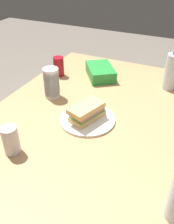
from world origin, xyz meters
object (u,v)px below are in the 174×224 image
object	(u,v)px
plastic_cup_stack	(52,83)
soda_can_silver	(11,140)
soda_can_red	(59,66)
water_bottle_spare	(171,72)
chip_bag	(100,72)
paper_plate	(87,120)
dining_table	(95,136)
sandwich	(87,112)

from	to	relation	value
plastic_cup_stack	soda_can_silver	bearing A→B (deg)	10.98
plastic_cup_stack	soda_can_red	bearing A→B (deg)	-157.44
water_bottle_spare	chip_bag	bearing A→B (deg)	-85.95
chip_bag	water_bottle_spare	xyz separation A→B (m)	(-0.03, 0.42, 0.07)
chip_bag	plastic_cup_stack	bearing A→B (deg)	-59.04
paper_plate	water_bottle_spare	xyz separation A→B (m)	(-0.49, 0.30, 0.10)
dining_table	plastic_cup_stack	distance (m)	0.37
soda_can_red	soda_can_silver	xyz separation A→B (m)	(0.69, 0.19, 0.00)
chip_bag	plastic_cup_stack	distance (m)	0.37
dining_table	sandwich	distance (m)	0.15
dining_table	plastic_cup_stack	size ratio (longest dim) A/B	9.15
soda_can_red	water_bottle_spare	bearing A→B (deg)	100.17
water_bottle_spare	dining_table	bearing A→B (deg)	-27.61
sandwich	plastic_cup_stack	distance (m)	0.30
dining_table	soda_can_red	world-z (taller)	soda_can_red
chip_bag	soda_can_silver	xyz separation A→B (m)	(0.79, -0.06, 0.03)
dining_table	plastic_cup_stack	world-z (taller)	plastic_cup_stack
water_bottle_spare	soda_can_silver	distance (m)	0.95
sandwich	chip_bag	xyz separation A→B (m)	(-0.47, -0.12, -0.02)
dining_table	sandwich	bearing A→B (deg)	-77.89
dining_table	soda_can_red	size ratio (longest dim) A/B	12.53
soda_can_red	soda_can_silver	distance (m)	0.72
chip_bag	water_bottle_spare	size ratio (longest dim) A/B	1.03
soda_can_red	plastic_cup_stack	xyz separation A→B (m)	(0.25, 0.10, 0.02)
chip_bag	water_bottle_spare	bearing A→B (deg)	58.40
soda_can_red	sandwich	bearing A→B (deg)	44.60
sandwich	soda_can_red	bearing A→B (deg)	-135.40
paper_plate	plastic_cup_stack	xyz separation A→B (m)	(-0.13, -0.27, 0.08)
sandwich	plastic_cup_stack	xyz separation A→B (m)	(-0.13, -0.27, 0.03)
water_bottle_spare	soda_can_silver	bearing A→B (deg)	-30.47
soda_can_red	chip_bag	world-z (taller)	soda_can_red
paper_plate	water_bottle_spare	world-z (taller)	water_bottle_spare
paper_plate	sandwich	distance (m)	0.05
plastic_cup_stack	soda_can_silver	distance (m)	0.46
sandwich	plastic_cup_stack	size ratio (longest dim) A/B	1.22
sandwich	water_bottle_spare	world-z (taller)	water_bottle_spare
sandwich	paper_plate	bearing A→B (deg)	-172.46
soda_can_red	water_bottle_spare	distance (m)	0.68
paper_plate	chip_bag	bearing A→B (deg)	-165.18
paper_plate	sandwich	bearing A→B (deg)	7.54
sandwich	soda_can_silver	size ratio (longest dim) A/B	1.67
sandwich	soda_can_silver	world-z (taller)	soda_can_silver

